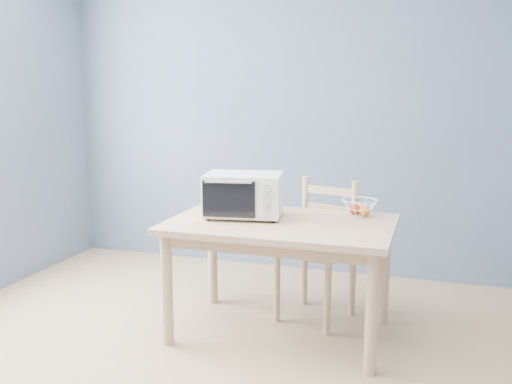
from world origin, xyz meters
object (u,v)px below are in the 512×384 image
(toaster_oven, at_px, (241,194))
(fruit_basket, at_px, (360,208))
(dining_table, at_px, (281,237))
(dining_chair, at_px, (319,251))

(toaster_oven, bearing_deg, fruit_basket, 11.27)
(dining_table, distance_m, toaster_oven, 0.38)
(dining_table, xyz_separation_m, toaster_oven, (-0.28, 0.03, 0.25))
(fruit_basket, height_order, dining_chair, dining_chair)
(dining_table, height_order, toaster_oven, toaster_oven)
(toaster_oven, relative_size, dining_chair, 0.56)
(toaster_oven, xyz_separation_m, dining_chair, (0.45, 0.33, -0.43))
(dining_table, height_order, dining_chair, dining_chair)
(dining_table, xyz_separation_m, fruit_basket, (0.45, 0.31, 0.16))
(dining_table, height_order, fruit_basket, fruit_basket)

